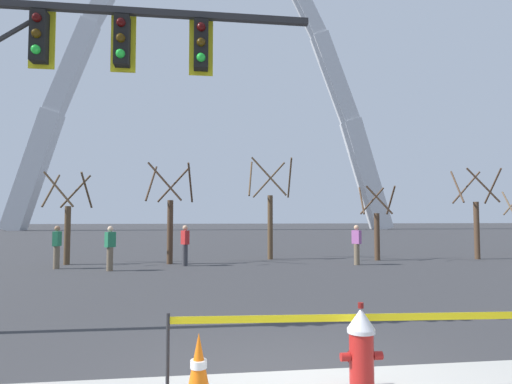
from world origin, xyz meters
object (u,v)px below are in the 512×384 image
Objects in this scene: monument_arch at (209,79)px; pedestrian_near_trees at (110,248)px; pedestrian_walking_left at (357,244)px; traffic_cone_by_hydrant at (199,370)px; fire_hydrant at (361,352)px; traffic_signal_gantry at (12,72)px; pedestrian_walking_right at (185,245)px; pedestrian_standing_center at (57,247)px.

pedestrian_near_trees is at bearing -95.02° from monument_arch.
pedestrian_walking_left is 9.44m from pedestrian_near_trees.
traffic_cone_by_hydrant is at bearing -91.07° from monument_arch.
traffic_signal_gantry reaches higher than fire_hydrant.
monument_arch reaches higher than fire_hydrant.
monument_arch is at bearing 84.98° from pedestrian_near_trees.
traffic_cone_by_hydrant is at bearing -44.94° from traffic_signal_gantry.
monument_arch reaches higher than pedestrian_walking_right.
traffic_cone_by_hydrant is 64.37m from monument_arch.
pedestrian_walking_right is (-6.82, 0.53, 0.00)m from pedestrian_walking_left.
pedestrian_walking_right is (4.68, 0.37, 0.00)m from pedestrian_standing_center.
fire_hydrant is 12.39m from pedestrian_near_trees.
pedestrian_standing_center is at bearing 102.66° from traffic_signal_gantry.
monument_arch is 53.25m from pedestrian_standing_center.
traffic_signal_gantry is at bearing -94.36° from monument_arch.
monument_arch is 53.27m from pedestrian_walking_left.
fire_hydrant is 0.02× the size of monument_arch.
traffic_cone_by_hydrant is 0.46× the size of pedestrian_walking_right.
pedestrian_standing_center is 4.69m from pedestrian_walking_right.
monument_arch is at bearing 87.96° from pedestrian_walking_right.
fire_hydrant is at bearing 0.10° from traffic_cone_by_hydrant.
traffic_cone_by_hydrant is 13.62m from pedestrian_walking_left.
pedestrian_walking_right is (-1.70, -47.60, -22.23)m from monument_arch.
pedestrian_walking_right is at bearing 92.61° from traffic_cone_by_hydrant.
pedestrian_walking_right reaches higher than traffic_cone_by_hydrant.
traffic_signal_gantry is 4.92× the size of pedestrian_walking_left.
fire_hydrant is at bearing -32.97° from traffic_signal_gantry.
pedestrian_walking_left is at bearing -0.83° from pedestrian_standing_center.
pedestrian_standing_center is (-6.98, 12.26, 0.35)m from fire_hydrant.
traffic_signal_gantry is (-4.95, 3.21, 3.94)m from fire_hydrant.
pedestrian_walking_right is (-0.58, 12.62, 0.46)m from traffic_cone_by_hydrant.
pedestrian_near_trees is at bearing -22.84° from pedestrian_standing_center.
pedestrian_walking_left is (5.12, -48.13, -22.23)m from monument_arch.
pedestrian_walking_right is 1.00× the size of pedestrian_near_trees.
monument_arch is (1.12, 60.23, 22.69)m from traffic_cone_by_hydrant.
pedestrian_standing_center reaches higher than traffic_cone_by_hydrant.
fire_hydrant is 12.84m from pedestrian_walking_right.
pedestrian_standing_center is at bearing 113.20° from traffic_cone_by_hydrant.
fire_hydrant is 0.62× the size of pedestrian_walking_left.
monument_arch is at bearing 88.93° from traffic_cone_by_hydrant.
traffic_signal_gantry reaches higher than traffic_cone_by_hydrant.
traffic_cone_by_hydrant is at bearing -74.43° from pedestrian_near_trees.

